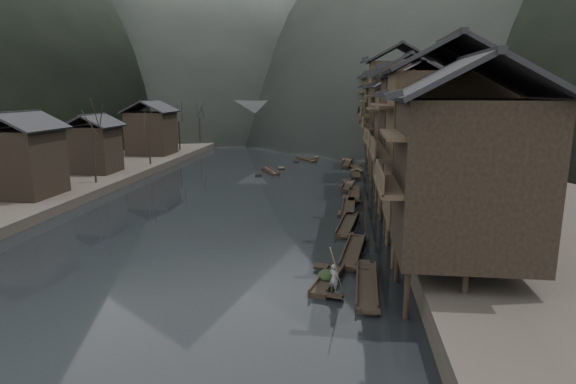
# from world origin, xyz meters

# --- Properties ---
(water) EXTENTS (300.00, 300.00, 0.00)m
(water) POSITION_xyz_m (0.00, 0.00, 0.00)
(water) COLOR black
(water) RESTS_ON ground
(right_bank) EXTENTS (40.00, 200.00, 1.80)m
(right_bank) POSITION_xyz_m (35.00, 40.00, 0.90)
(right_bank) COLOR #2D2823
(right_bank) RESTS_ON ground
(left_bank) EXTENTS (40.00, 200.00, 1.20)m
(left_bank) POSITION_xyz_m (-35.00, 40.00, 0.60)
(left_bank) COLOR #2D2823
(left_bank) RESTS_ON ground
(stilt_houses) EXTENTS (9.00, 67.60, 17.08)m
(stilt_houses) POSITION_xyz_m (17.29, 19.89, 9.20)
(stilt_houses) COLOR black
(stilt_houses) RESTS_ON ground
(left_houses) EXTENTS (8.10, 53.20, 8.73)m
(left_houses) POSITION_xyz_m (-20.50, 20.12, 5.66)
(left_houses) COLOR black
(left_houses) RESTS_ON left_bank
(bare_trees) EXTENTS (3.91, 71.51, 7.82)m
(bare_trees) POSITION_xyz_m (-17.00, 26.67, 6.43)
(bare_trees) COLOR black
(bare_trees) RESTS_ON left_bank
(moored_sampans) EXTENTS (3.19, 55.67, 0.47)m
(moored_sampans) POSITION_xyz_m (11.80, 17.35, 0.20)
(moored_sampans) COLOR black
(moored_sampans) RESTS_ON water
(midriver_boats) EXTENTS (8.96, 44.50, 0.45)m
(midriver_boats) POSITION_xyz_m (4.07, 50.93, 0.20)
(midriver_boats) COLOR black
(midriver_boats) RESTS_ON water
(stone_bridge) EXTENTS (40.00, 6.00, 9.00)m
(stone_bridge) POSITION_xyz_m (-0.00, 72.00, 5.11)
(stone_bridge) COLOR #4C4C4F
(stone_bridge) RESTS_ON ground
(hero_sampan) EXTENTS (2.06, 5.10, 0.44)m
(hero_sampan) POSITION_xyz_m (10.13, -6.40, 0.20)
(hero_sampan) COLOR black
(hero_sampan) RESTS_ON water
(cargo_heap) EXTENTS (1.11, 1.45, 0.67)m
(cargo_heap) POSITION_xyz_m (10.08, -6.17, 0.77)
(cargo_heap) COLOR black
(cargo_heap) RESTS_ON hero_sampan
(boatman) EXTENTS (0.73, 0.70, 1.68)m
(boatman) POSITION_xyz_m (10.53, -8.12, 1.28)
(boatman) COLOR #5F5F61
(boatman) RESTS_ON hero_sampan
(bamboo_pole) EXTENTS (0.91, 1.81, 3.68)m
(bamboo_pole) POSITION_xyz_m (10.73, -8.12, 3.96)
(bamboo_pole) COLOR #8C7A51
(bamboo_pole) RESTS_ON boatman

